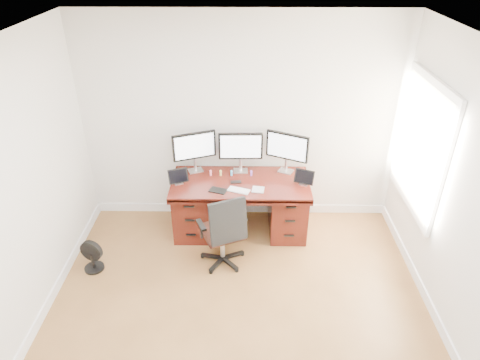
{
  "coord_description": "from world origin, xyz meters",
  "views": [
    {
      "loc": [
        0.06,
        -2.73,
        3.43
      ],
      "look_at": [
        0.0,
        1.5,
        0.95
      ],
      "focal_mm": 32.0,
      "sensor_mm": 36.0,
      "label": 1
    }
  ],
  "objects_px": {
    "desk": "(240,204)",
    "office_chair": "(224,242)",
    "keyboard": "(239,190)",
    "floor_fan": "(92,256)",
    "monitor_center": "(241,148)"
  },
  "relations": [
    {
      "from": "desk",
      "to": "office_chair",
      "type": "xyz_separation_m",
      "value": [
        -0.18,
        -0.67,
        -0.09
      ]
    },
    {
      "from": "keyboard",
      "to": "monitor_center",
      "type": "bearing_deg",
      "value": 108.01
    },
    {
      "from": "office_chair",
      "to": "floor_fan",
      "type": "relative_size",
      "value": 2.48
    },
    {
      "from": "desk",
      "to": "floor_fan",
      "type": "xyz_separation_m",
      "value": [
        -1.7,
        -0.79,
        -0.21
      ]
    },
    {
      "from": "office_chair",
      "to": "monitor_center",
      "type": "distance_m",
      "value": 1.2
    },
    {
      "from": "desk",
      "to": "keyboard",
      "type": "distance_m",
      "value": 0.43
    },
    {
      "from": "keyboard",
      "to": "floor_fan",
      "type": "bearing_deg",
      "value": -141.94
    },
    {
      "from": "keyboard",
      "to": "desk",
      "type": "bearing_deg",
      "value": 106.08
    },
    {
      "from": "desk",
      "to": "monitor_center",
      "type": "height_order",
      "value": "monitor_center"
    },
    {
      "from": "desk",
      "to": "keyboard",
      "type": "height_order",
      "value": "keyboard"
    },
    {
      "from": "desk",
      "to": "floor_fan",
      "type": "bearing_deg",
      "value": -154.97
    },
    {
      "from": "office_chair",
      "to": "monitor_center",
      "type": "bearing_deg",
      "value": 54.69
    },
    {
      "from": "office_chair",
      "to": "keyboard",
      "type": "xyz_separation_m",
      "value": [
        0.17,
        0.42,
        0.44
      ]
    },
    {
      "from": "floor_fan",
      "to": "keyboard",
      "type": "xyz_separation_m",
      "value": [
        1.68,
        0.55,
        0.57
      ]
    },
    {
      "from": "office_chair",
      "to": "monitor_center",
      "type": "relative_size",
      "value": 1.74
    }
  ]
}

